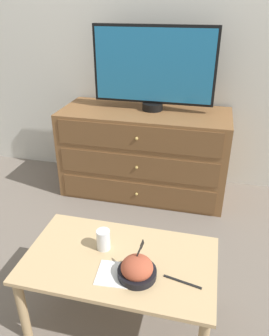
{
  "coord_description": "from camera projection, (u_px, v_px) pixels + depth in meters",
  "views": [
    {
      "loc": [
        0.52,
        -2.7,
        1.48
      ],
      "look_at": [
        0.18,
        -1.28,
        0.72
      ],
      "focal_mm": 35.0,
      "sensor_mm": 36.0,
      "label": 1
    }
  ],
  "objects": [
    {
      "name": "drink_cup",
      "position": [
        104.0,
        241.0,
        1.59
      ],
      "size": [
        0.07,
        0.07,
        0.1
      ],
      "color": "beige",
      "rests_on": "coffee_table"
    },
    {
      "name": "wall_back",
      "position": [
        152.0,
        25.0,
        2.54
      ],
      "size": [
        12.0,
        0.05,
        2.6
      ],
      "color": "silver",
      "rests_on": "ground_plane"
    },
    {
      "name": "knife",
      "position": [
        182.0,
        282.0,
        1.41
      ],
      "size": [
        0.17,
        0.04,
        0.01
      ],
      "color": "black",
      "rests_on": "coffee_table"
    },
    {
      "name": "tv",
      "position": [
        154.0,
        68.0,
        2.42
      ],
      "size": [
        0.92,
        0.16,
        0.62
      ],
      "color": "black",
      "rests_on": "dresser"
    },
    {
      "name": "ground_plane",
      "position": [
        148.0,
        173.0,
        3.12
      ],
      "size": [
        12.0,
        12.0,
        0.0
      ],
      "primitive_type": "plane",
      "color": "#70665B"
    },
    {
      "name": "takeout_bowl",
      "position": [
        137.0,
        269.0,
        1.43
      ],
      "size": [
        0.17,
        0.17,
        0.17
      ],
      "color": "black",
      "rests_on": "coffee_table"
    },
    {
      "name": "coffee_table",
      "position": [
        120.0,
        267.0,
        1.57
      ],
      "size": [
        0.9,
        0.52,
        0.39
      ],
      "color": "tan",
      "rests_on": "ground_plane"
    },
    {
      "name": "napkin",
      "position": [
        114.0,
        274.0,
        1.45
      ],
      "size": [
        0.16,
        0.16,
        0.0
      ],
      "color": "white",
      "rests_on": "coffee_table"
    },
    {
      "name": "dresser",
      "position": [
        144.0,
        153.0,
        2.69
      ],
      "size": [
        1.32,
        0.56,
        0.7
      ],
      "color": "brown",
      "rests_on": "ground_plane"
    }
  ]
}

